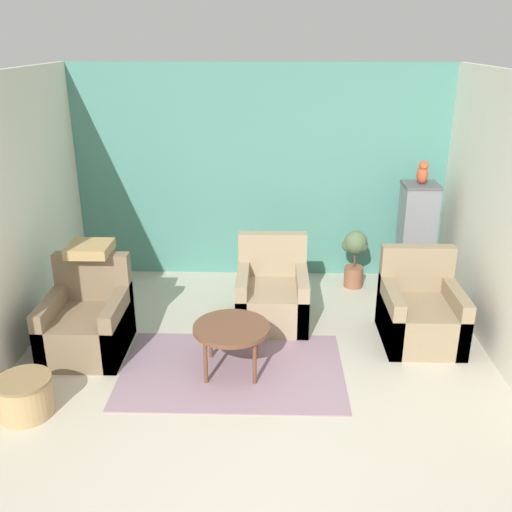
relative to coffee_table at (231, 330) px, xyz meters
name	(u,v)px	position (x,y,z in m)	size (l,w,h in m)	color
ground_plane	(250,459)	(0.21, -1.18, -0.42)	(20.00, 20.00, 0.00)	beige
wall_back_accent	(260,174)	(0.21, 2.37, 0.89)	(4.66, 0.06, 2.62)	#4C897A
wall_left	(15,215)	(-2.09, 0.58, 0.89)	(0.06, 3.52, 2.62)	silver
wall_right	(503,219)	(2.51, 0.58, 0.89)	(0.06, 3.52, 2.62)	silver
area_rug	(232,370)	(0.00, 0.00, -0.42)	(2.05, 1.32, 0.01)	gray
coffee_table	(231,330)	(0.00, 0.00, 0.00)	(0.70, 0.70, 0.47)	brown
armchair_left	(88,324)	(-1.43, 0.34, -0.14)	(0.75, 0.83, 0.90)	#7A664C
armchair_right	(420,314)	(1.86, 0.64, -0.14)	(0.75, 0.83, 0.90)	#8E7A5B
armchair_middle	(272,296)	(0.37, 1.02, -0.14)	(0.75, 0.83, 0.90)	#9E896B
birdcage	(415,242)	(2.07, 1.90, 0.18)	(0.58, 0.58, 1.32)	#555559
parrot	(422,173)	(2.07, 1.91, 1.02)	(0.13, 0.23, 0.28)	#D14C2D
potted_plant	(355,254)	(1.37, 1.94, 0.01)	(0.31, 0.28, 0.72)	brown
wicker_basket	(25,395)	(-1.64, -0.69, -0.24)	(0.45, 0.45, 0.33)	tan
throw_pillow	(90,249)	(-1.43, 0.65, 0.53)	(0.41, 0.41, 0.10)	tan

